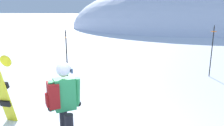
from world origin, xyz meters
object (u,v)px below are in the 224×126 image
object	(u,v)px
snowboarder_main	(64,105)
spare_snowboard	(4,91)
piste_marker_far	(212,48)
piste_marker_near	(67,57)

from	to	relation	value
snowboarder_main	spare_snowboard	bearing A→B (deg)	161.58
snowboarder_main	piste_marker_far	size ratio (longest dim) A/B	0.84
piste_marker_near	piste_marker_far	world-z (taller)	piste_marker_far
piste_marker_near	piste_marker_far	xyz separation A→B (m)	(4.76, 2.84, 0.02)
spare_snowboard	piste_marker_near	size ratio (longest dim) A/B	0.80
spare_snowboard	piste_marker_far	bearing A→B (deg)	44.88
spare_snowboard	piste_marker_far	xyz separation A→B (m)	(5.20, 5.18, 0.35)
piste_marker_far	snowboarder_main	bearing A→B (deg)	-120.80
spare_snowboard	piste_marker_near	distance (m)	2.40
spare_snowboard	piste_marker_near	xyz separation A→B (m)	(0.44, 2.33, 0.33)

